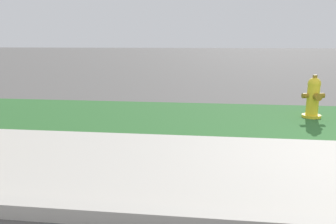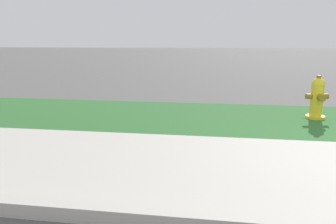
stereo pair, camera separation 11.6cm
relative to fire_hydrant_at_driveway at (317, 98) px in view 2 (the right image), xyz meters
The scene contains 1 object.
fire_hydrant_at_driveway is the anchor object (origin of this frame).
Camera 2 is at (-2.30, -3.33, 1.32)m, focal length 35.00 mm.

